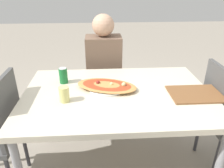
% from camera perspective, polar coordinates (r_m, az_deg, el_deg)
% --- Properties ---
extents(ground_plane, '(14.00, 14.00, 0.00)m').
position_cam_1_polar(ground_plane, '(2.07, 1.15, -20.92)').
color(ground_plane, '#9E9384').
extents(dining_table, '(1.37, 0.94, 0.75)m').
position_cam_1_polar(dining_table, '(1.63, 1.36, -4.26)').
color(dining_table, beige).
rests_on(dining_table, ground_plane).
extents(chair_far_seated, '(0.40, 0.40, 0.93)m').
position_cam_1_polar(chair_far_seated, '(2.42, -2.14, 1.82)').
color(chair_far_seated, '#4C4C4C').
rests_on(chair_far_seated, ground_plane).
extents(person_seated, '(0.35, 0.26, 1.21)m').
position_cam_1_polar(person_seated, '(2.24, -2.14, 5.17)').
color(person_seated, '#2D2D38').
rests_on(person_seated, ground_plane).
extents(pizza_main, '(0.51, 0.38, 0.06)m').
position_cam_1_polar(pizza_main, '(1.65, -1.37, -0.50)').
color(pizza_main, white).
rests_on(pizza_main, dining_table).
extents(soda_can, '(0.07, 0.07, 0.12)m').
position_cam_1_polar(soda_can, '(1.77, -12.60, 2.18)').
color(soda_can, '#197233').
rests_on(soda_can, dining_table).
extents(drink_glass, '(0.07, 0.07, 0.11)m').
position_cam_1_polar(drink_glass, '(1.50, -12.38, -2.62)').
color(drink_glass, '#E0DB7F').
rests_on(drink_glass, dining_table).
extents(serving_tray, '(0.37, 0.27, 0.01)m').
position_cam_1_polar(serving_tray, '(1.68, 20.91, -2.43)').
color(serving_tray, brown).
rests_on(serving_tray, dining_table).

